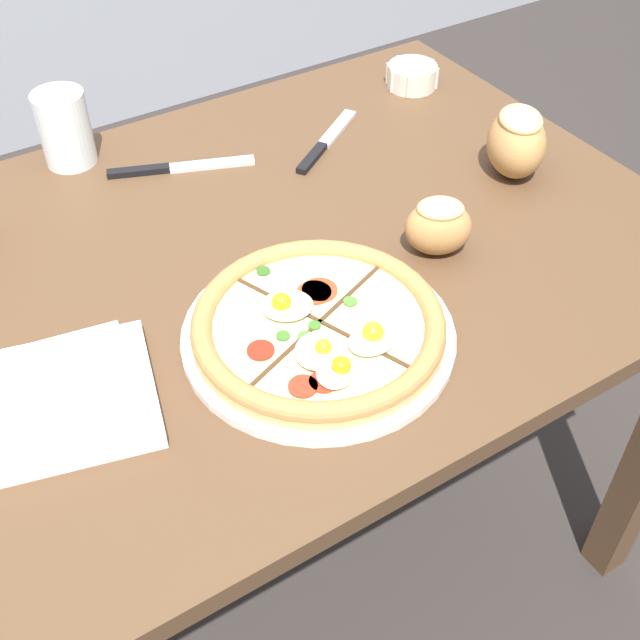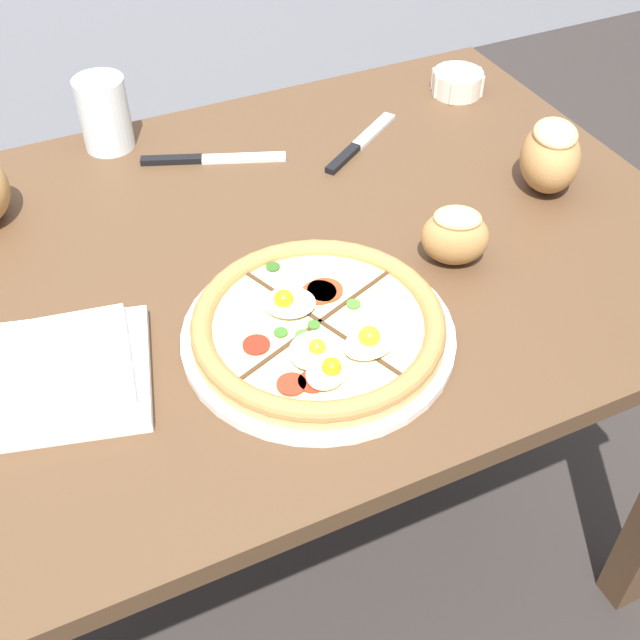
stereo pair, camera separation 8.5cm
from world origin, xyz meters
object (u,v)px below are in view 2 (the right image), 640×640
object	(u,v)px
knife_spare	(360,143)
water_glass	(105,117)
ramekin_bowl	(457,82)
dining_table	(265,313)
pizza	(320,327)
bread_piece_mid	(455,235)
napkin_folded	(52,374)
bread_piece_far	(551,155)
knife_main	(211,159)

from	to	relation	value
knife_spare	water_glass	size ratio (longest dim) A/B	1.54
water_glass	ramekin_bowl	bearing A→B (deg)	-8.16
dining_table	pizza	xyz separation A→B (m)	(0.00, -0.19, 0.13)
dining_table	bread_piece_mid	bearing A→B (deg)	-28.75
napkin_folded	bread_piece_mid	bearing A→B (deg)	-0.17
pizza	bread_piece_far	size ratio (longest dim) A/B	2.30
pizza	knife_main	size ratio (longest dim) A/B	1.52
knife_main	knife_spare	size ratio (longest dim) A/B	1.22
pizza	bread_piece_far	world-z (taller)	bread_piece_far
pizza	bread_piece_mid	bearing A→B (deg)	15.26
pizza	bread_piece_mid	world-z (taller)	bread_piece_mid
knife_main	bread_piece_mid	bearing A→B (deg)	-38.87
pizza	knife_spare	world-z (taller)	pizza
water_glass	knife_spare	bearing A→B (deg)	-24.66
knife_main	knife_spare	xyz separation A→B (m)	(0.23, -0.06, 0.00)
bread_piece_mid	water_glass	distance (m)	0.59
knife_main	dining_table	bearing A→B (deg)	-72.17
ramekin_bowl	water_glass	world-z (taller)	water_glass
pizza	bread_piece_far	distance (m)	0.47
knife_main	knife_spare	world-z (taller)	same
ramekin_bowl	knife_spare	distance (m)	0.25
napkin_folded	knife_main	xyz separation A→B (m)	(0.32, 0.37, -0.01)
pizza	water_glass	world-z (taller)	water_glass
dining_table	bread_piece_far	bearing A→B (deg)	-4.22
dining_table	water_glass	distance (m)	0.41
water_glass	bread_piece_far	bearing A→B (deg)	-34.54
dining_table	knife_main	xyz separation A→B (m)	(0.01, 0.24, 0.12)
ramekin_bowl	bread_piece_far	distance (m)	0.31
bread_piece_mid	water_glass	size ratio (longest dim) A/B	0.97
ramekin_bowl	knife_spare	world-z (taller)	ramekin_bowl
knife_spare	ramekin_bowl	bearing A→B (deg)	-14.51
ramekin_bowl	bread_piece_mid	world-z (taller)	bread_piece_mid
ramekin_bowl	napkin_folded	xyz separation A→B (m)	(-0.78, -0.39, -0.01)
knife_main	bread_piece_far	bearing A→B (deg)	-11.55
dining_table	ramekin_bowl	size ratio (longest dim) A/B	12.92
dining_table	knife_spare	xyz separation A→B (m)	(0.25, 0.19, 0.12)
pizza	water_glass	xyz separation A→B (m)	(-0.12, 0.54, 0.03)
ramekin_bowl	bread_piece_far	world-z (taller)	bread_piece_far
dining_table	pizza	size ratio (longest dim) A/B	3.65
pizza	napkin_folded	world-z (taller)	pizza
napkin_folded	knife_spare	distance (m)	0.63
napkin_folded	knife_spare	bearing A→B (deg)	29.32
pizza	water_glass	distance (m)	0.55
dining_table	napkin_folded	size ratio (longest dim) A/B	4.71
bread_piece_far	knife_main	distance (m)	0.51
pizza	ramekin_bowl	distance (m)	0.66
bread_piece_far	water_glass	world-z (taller)	water_glass
knife_main	water_glass	world-z (taller)	water_glass
napkin_folded	bread_piece_mid	distance (m)	0.53
bread_piece_mid	napkin_folded	bearing A→B (deg)	179.83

